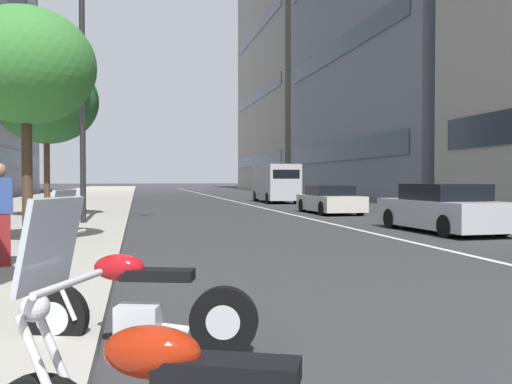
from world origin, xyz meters
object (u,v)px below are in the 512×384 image
delivery_van_ahead (275,182)px  street_lamp_with_banners (94,64)px  car_approaching_light (330,200)px  motorcycle_under_tarp (133,305)px  street_tree_far_plaza (46,101)px  car_mid_block_traffic (442,209)px  street_tree_near_plaza_corner (26,66)px

delivery_van_ahead → street_lamp_with_banners: street_lamp_with_banners is taller
delivery_van_ahead → street_lamp_with_banners: size_ratio=0.69×
car_approaching_light → delivery_van_ahead: bearing=-3.1°
motorcycle_under_tarp → street_tree_far_plaza: 17.44m
street_lamp_with_banners → motorcycle_under_tarp: bearing=-174.4°
car_approaching_light → street_tree_far_plaza: size_ratio=0.72×
car_mid_block_traffic → car_approaching_light: size_ratio=1.08×
motorcycle_under_tarp → delivery_van_ahead: size_ratio=0.36×
car_mid_block_traffic → car_approaching_light: (9.03, 0.24, -0.07)m
street_lamp_with_banners → car_mid_block_traffic: bearing=-111.1°
street_tree_far_plaza → street_lamp_with_banners: bearing=-148.4°
car_mid_block_traffic → street_tree_far_plaza: street_tree_far_plaza is taller
car_approaching_light → street_lamp_with_banners: 12.06m
street_lamp_with_banners → street_tree_far_plaza: size_ratio=1.45×
street_lamp_with_banners → street_tree_far_plaza: bearing=31.6°
street_lamp_with_banners → street_tree_near_plaza_corner: size_ratio=1.69×
car_mid_block_traffic → delivery_van_ahead: delivery_van_ahead is taller
delivery_van_ahead → street_tree_near_plaza_corner: (-23.00, 11.28, 2.63)m
car_approaching_light → car_mid_block_traffic: bearing=-179.4°
motorcycle_under_tarp → street_lamp_with_banners: (13.54, 1.32, 4.82)m
car_approaching_light → street_tree_far_plaza: 12.56m
car_mid_block_traffic → car_approaching_light: car_mid_block_traffic is taller
car_mid_block_traffic → street_tree_near_plaza_corner: bearing=97.7°
car_approaching_light → street_tree_near_plaza_corner: size_ratio=0.84×
motorcycle_under_tarp → delivery_van_ahead: bearing=-89.4°
street_tree_near_plaza_corner → street_lamp_with_banners: bearing=-9.3°
delivery_van_ahead → street_lamp_with_banners: bearing=149.7°
motorcycle_under_tarp → street_lamp_with_banners: size_ratio=0.24×
street_tree_near_plaza_corner → car_approaching_light: bearing=-44.5°
delivery_van_ahead → street_tree_far_plaza: (-13.99, 12.24, 3.12)m
motorcycle_under_tarp → street_tree_far_plaza: (16.66, 3.24, 4.02)m
car_approaching_light → street_lamp_with_banners: street_lamp_with_banners is taller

